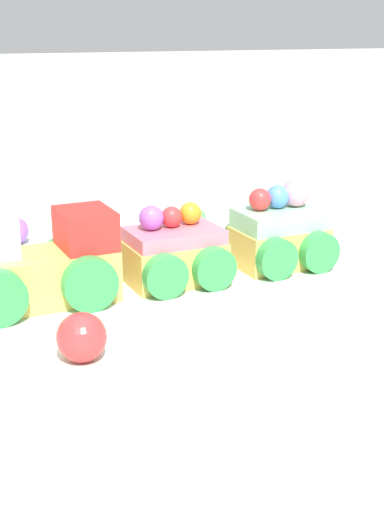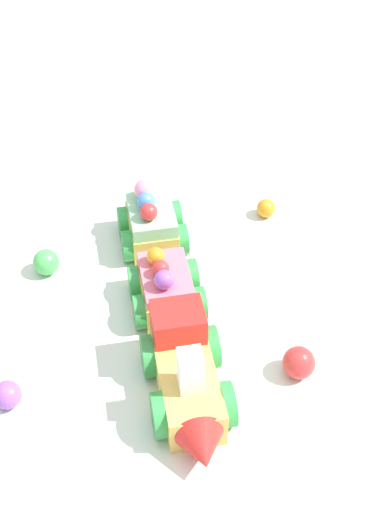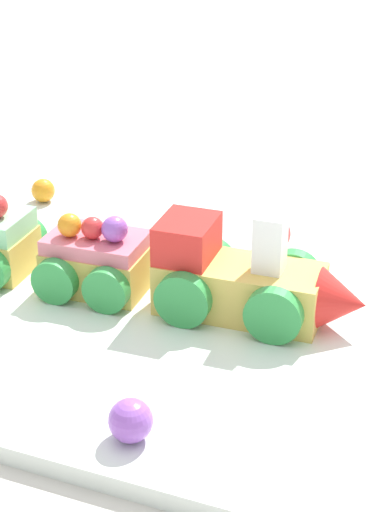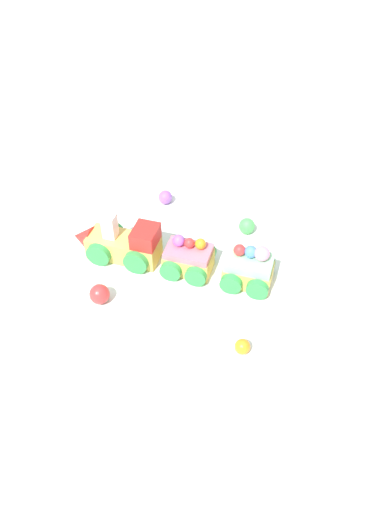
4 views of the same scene
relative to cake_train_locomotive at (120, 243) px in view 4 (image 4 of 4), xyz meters
The scene contains 9 objects.
ground_plane 0.09m from the cake_train_locomotive, behind, with size 10.00×10.00×0.00m, color beige.
display_board 0.08m from the cake_train_locomotive, behind, with size 0.63×0.38×0.01m, color silver.
cake_train_locomotive is the anchor object (origin of this frame).
cake_car_strawberry 0.11m from the cake_train_locomotive, behind, with size 0.07×0.07×0.06m.
cake_car_mint 0.20m from the cake_train_locomotive, behind, with size 0.07×0.07×0.07m.
gumball_purple 0.15m from the cake_train_locomotive, 96.78° to the right, with size 0.02×0.02×0.02m, color #9956C6.
gumball_green 0.21m from the cake_train_locomotive, 145.86° to the right, with size 0.03×0.03×0.03m, color #4CBC56.
gumball_red 0.10m from the cake_train_locomotive, 97.99° to the left, with size 0.03×0.03×0.03m, color red.
gumball_orange 0.25m from the cake_train_locomotive, 152.68° to the left, with size 0.02×0.02×0.02m, color orange.
Camera 4 is at (-0.21, 0.49, 0.54)m, focal length 35.00 mm.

